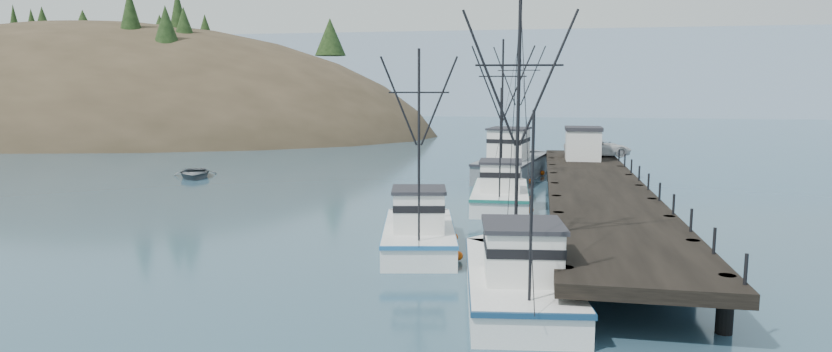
# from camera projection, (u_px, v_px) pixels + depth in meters

# --- Properties ---
(ground) EXTENTS (400.00, 400.00, 0.00)m
(ground) POSITION_uv_depth(u_px,v_px,m) (297.00, 273.00, 28.63)
(ground) COLOR #2A4B5F
(ground) RESTS_ON ground
(pier) EXTENTS (6.00, 44.00, 2.00)m
(pier) POSITION_uv_depth(u_px,v_px,m) (596.00, 189.00, 41.33)
(pier) COLOR black
(pier) RESTS_ON ground
(headland) EXTENTS (134.80, 78.00, 51.00)m
(headland) POSITION_uv_depth(u_px,v_px,m) (71.00, 156.00, 119.79)
(headland) COLOR #382D1E
(headland) RESTS_ON ground
(distant_ridge) EXTENTS (360.00, 40.00, 26.00)m
(distant_ridge) POSITION_uv_depth(u_px,v_px,m) (540.00, 114.00, 192.08)
(distant_ridge) COLOR #9EB2C6
(distant_ridge) RESTS_ON ground
(distant_ridge_far) EXTENTS (180.00, 25.00, 18.00)m
(distant_ridge_far) POSITION_uv_depth(u_px,v_px,m) (388.00, 111.00, 216.07)
(distant_ridge_far) COLOR silver
(distant_ridge_far) RESTS_ON ground
(moored_sailboats) EXTENTS (22.06, 15.07, 6.35)m
(moored_sailboats) POSITION_uv_depth(u_px,v_px,m) (211.00, 143.00, 90.77)
(moored_sailboats) COLOR white
(moored_sailboats) RESTS_ON ground
(trawler_near) EXTENTS (5.12, 11.92, 11.92)m
(trawler_near) POSITION_uv_depth(u_px,v_px,m) (517.00, 276.00, 25.29)
(trawler_near) COLOR white
(trawler_near) RESTS_ON ground
(trawler_mid) EXTENTS (5.05, 10.46, 10.42)m
(trawler_mid) POSITION_uv_depth(u_px,v_px,m) (419.00, 232.00, 32.98)
(trawler_mid) COLOR white
(trawler_mid) RESTS_ON ground
(trawler_far) EXTENTS (4.16, 11.51, 11.74)m
(trawler_far) POSITION_uv_depth(u_px,v_px,m) (500.00, 193.00, 44.82)
(trawler_far) COLOR white
(trawler_far) RESTS_ON ground
(work_vessel) EXTENTS (6.57, 14.95, 12.54)m
(work_vessel) POSITION_uv_depth(u_px,v_px,m) (513.00, 164.00, 58.62)
(work_vessel) COLOR slate
(work_vessel) RESTS_ON ground
(pier_shed) EXTENTS (3.00, 3.20, 2.80)m
(pier_shed) POSITION_uv_depth(u_px,v_px,m) (583.00, 143.00, 54.54)
(pier_shed) COLOR silver
(pier_shed) RESTS_ON pier
(pickup_truck) EXTENTS (6.20, 3.90, 1.59)m
(pickup_truck) POSITION_uv_depth(u_px,v_px,m) (598.00, 147.00, 57.45)
(pickup_truck) COLOR silver
(pickup_truck) RESTS_ON pier
(motorboat) EXTENTS (5.84, 6.53, 1.11)m
(motorboat) POSITION_uv_depth(u_px,v_px,m) (195.00, 177.00, 58.63)
(motorboat) COLOR #52575B
(motorboat) RESTS_ON ground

